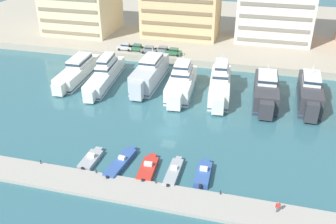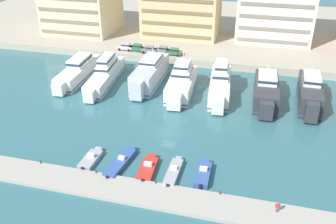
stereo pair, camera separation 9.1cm
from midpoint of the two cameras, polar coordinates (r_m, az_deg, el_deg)
name	(u,v)px [view 2 (the right image)]	position (r m, az deg, el deg)	size (l,w,h in m)	color
ground_plane	(169,132)	(65.71, 0.12, -3.04)	(400.00, 400.00, 0.00)	#336670
quay_promenade	(221,27)	(125.90, 8.04, 12.74)	(180.00, 70.00, 1.80)	#ADA38E
pier_dock	(137,192)	(52.49, -4.68, -12.10)	(120.00, 4.97, 0.53)	#A8A399
yacht_ivory_far_left	(78,71)	(88.77, -13.55, 6.15)	(5.08, 20.32, 6.44)	silver
yacht_white_left	(105,74)	(85.30, -9.51, 5.76)	(5.66, 21.97, 7.46)	white
yacht_silver_mid_left	(150,73)	(83.34, -2.78, 5.91)	(4.69, 19.32, 7.54)	silver
yacht_white_center_left	(181,82)	(79.13, 2.07, 4.54)	(5.84, 17.75, 8.15)	white
yacht_ivory_center	(220,84)	(78.81, 7.98, 4.29)	(5.64, 19.21, 8.54)	silver
yacht_charcoal_center_right	(266,91)	(78.10, 14.75, 3.15)	(5.25, 17.90, 7.08)	#333338
yacht_charcoal_mid_right	(310,93)	(79.27, 20.84, 2.74)	(4.48, 17.57, 7.54)	#333338
motorboat_grey_far_left	(91,159)	(59.44, -11.60, -7.02)	(2.19, 6.06, 1.29)	#9EA3A8
motorboat_blue_left	(121,163)	(57.86, -7.16, -7.65)	(2.72, 8.65, 1.34)	#33569E
motorboat_red_mid_left	(148,168)	(56.38, -3.04, -8.55)	(2.58, 6.80, 1.37)	red
motorboat_grey_center_left	(173,172)	(55.59, 0.89, -9.13)	(1.73, 7.28, 1.23)	#9EA3A8
motorboat_blue_center	(203,174)	(55.35, 5.43, -9.33)	(2.23, 6.57, 1.55)	#33569E
car_silver_far_left	(125,46)	(100.28, -6.50, 9.89)	(4.12, 1.96, 1.80)	#B7BCC1
car_green_left	(137,47)	(99.29, -4.72, 9.79)	(4.17, 2.07, 1.80)	#2D6642
car_grey_mid_left	(149,49)	(97.64, -2.87, 9.53)	(4.17, 2.07, 1.80)	slate
car_grey_center_left	(163,50)	(97.31, -0.77, 9.50)	(4.15, 2.03, 1.80)	slate
car_green_center	(174,51)	(95.92, 0.90, 9.21)	(4.15, 2.02, 1.80)	#2D6642
apartment_block_left	(182,0)	(110.75, 2.13, 16.62)	(21.85, 13.30, 21.77)	#E0BC84
pedestrian_near_edge	(278,206)	(50.41, 16.42, -13.61)	(0.61, 0.30, 1.61)	#4C515B
bollard_west	(41,162)	(60.07, -18.81, -7.16)	(0.20, 0.20, 0.61)	#2D2D33
bollard_west_mid	(96,171)	(56.03, -10.88, -8.82)	(0.20, 0.20, 0.61)	#2D2D33
bollard_east_mid	(156,181)	(53.24, -1.85, -10.50)	(0.20, 0.20, 0.61)	#2D2D33
bollard_east	(220,192)	(51.91, 8.02, -12.02)	(0.20, 0.20, 0.61)	#2D2D33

